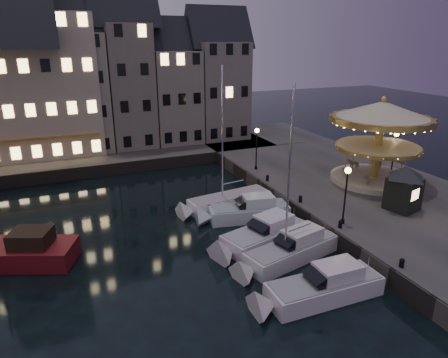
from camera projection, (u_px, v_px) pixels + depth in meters
name	position (u px, v px, depth m)	size (l,w,h in m)	color
ground	(258.00, 267.00, 25.29)	(160.00, 160.00, 0.00)	black
quay_east	(368.00, 194.00, 35.39)	(16.00, 56.00, 1.30)	#474442
quay_north	(87.00, 157.00, 46.51)	(44.00, 12.00, 1.30)	#474442
quaywall_e	(290.00, 208.00, 32.48)	(0.15, 44.00, 1.30)	#47423A
quaywall_n	(112.00, 170.00, 42.02)	(48.00, 0.15, 1.30)	#47423A
streetlamp_b	(346.00, 187.00, 27.45)	(0.44, 0.44, 4.17)	black
streetlamp_c	(257.00, 143.00, 39.19)	(0.44, 0.44, 4.17)	black
streetlamp_d	(395.00, 147.00, 37.65)	(0.44, 0.44, 4.17)	black
bollard_a	(402.00, 262.00, 22.81)	(0.30, 0.30, 0.57)	black
bollard_b	(340.00, 224.00, 27.59)	(0.30, 0.30, 0.57)	black
bollard_c	(300.00, 198.00, 31.94)	(0.30, 0.30, 0.57)	black
bollard_d	(267.00, 178.00, 36.73)	(0.30, 0.30, 0.57)	black
townhouse_nb	(19.00, 91.00, 43.51)	(6.16, 8.00, 13.80)	slate
townhouse_nc	(77.00, 84.00, 45.55)	(6.82, 8.00, 14.80)	gray
townhouse_nd	(128.00, 78.00, 47.48)	(5.50, 8.00, 15.80)	slate
townhouse_ne	(172.00, 89.00, 49.96)	(6.16, 8.00, 12.80)	gray
townhouse_nf	(217.00, 83.00, 52.00)	(6.82, 8.00, 13.80)	slate
hotel_corner	(17.00, 77.00, 43.03)	(17.60, 9.00, 16.80)	#BCB094
motorboat_b	(318.00, 289.00, 21.99)	(7.63, 2.28, 2.15)	silver
motorboat_c	(288.00, 252.00, 25.76)	(7.95, 3.69, 10.54)	silver
motorboat_d	(261.00, 237.00, 27.83)	(7.55, 4.27, 2.15)	silver
motorboat_e	(244.00, 212.00, 31.79)	(7.44, 3.29, 2.15)	silver
motorboat_f	(224.00, 203.00, 33.81)	(8.30, 3.13, 10.96)	silver
red_fishing_boat	(13.00, 253.00, 25.56)	(8.55, 5.66, 6.13)	maroon
carousel	(380.00, 126.00, 35.05)	(8.85, 8.85, 7.74)	#C3BC94
ticket_kiosk	(405.00, 181.00, 29.94)	(3.34, 3.34, 3.91)	black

